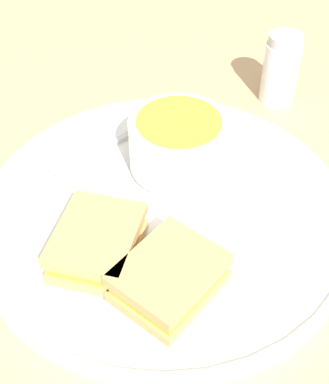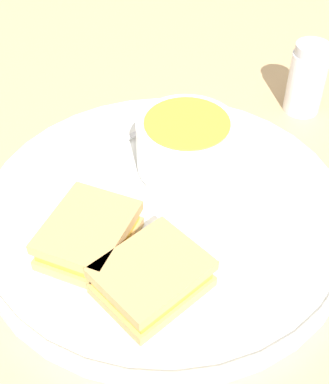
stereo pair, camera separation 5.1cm
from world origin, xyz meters
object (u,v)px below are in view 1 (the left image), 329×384
(soup_bowl, at_px, (179,143))
(sandwich_half_far, at_px, (169,278))
(salt_shaker, at_px, (281,69))
(spoon, at_px, (76,163))
(sandwich_half_near, at_px, (97,243))

(soup_bowl, relative_size, sandwich_half_far, 1.12)
(sandwich_half_far, relative_size, salt_shaker, 1.03)
(spoon, height_order, sandwich_half_far, sandwich_half_far)
(spoon, bearing_deg, soup_bowl, 135.86)
(soup_bowl, distance_m, sandwich_half_far, 0.16)
(sandwich_half_far, xyz_separation_m, salt_shaker, (-0.06, 0.33, 0.01))
(sandwich_half_near, bearing_deg, soup_bowl, 93.62)
(spoon, relative_size, salt_shaker, 1.42)
(sandwich_half_near, relative_size, sandwich_half_far, 1.14)
(soup_bowl, height_order, salt_shaker, salt_shaker)
(sandwich_half_near, bearing_deg, spoon, 140.40)
(spoon, distance_m, salt_shaker, 0.28)
(sandwich_half_far, bearing_deg, sandwich_half_near, -176.43)
(soup_bowl, distance_m, spoon, 0.11)
(soup_bowl, relative_size, spoon, 0.81)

